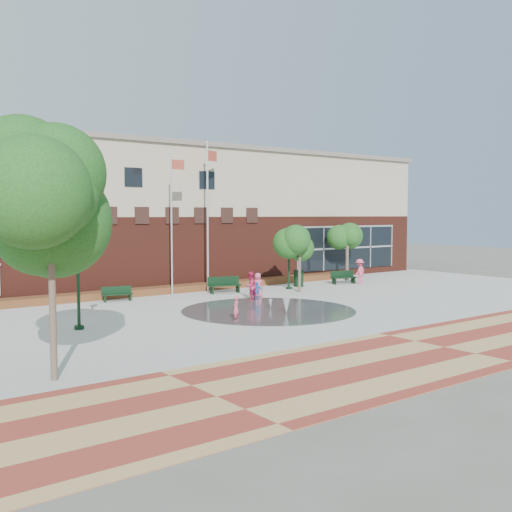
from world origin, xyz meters
TOP-DOWN VIEW (x-y plane):
  - ground at (0.00, 0.00)m, footprint 120.00×120.00m
  - plaza_concrete at (0.00, 4.00)m, footprint 46.00×18.00m
  - paver_band at (0.00, -7.00)m, footprint 46.00×6.00m
  - splash_pad at (0.00, 3.00)m, footprint 8.40×8.40m
  - library_building at (0.00, 17.48)m, footprint 44.40×10.40m
  - flower_bed at (0.00, 11.60)m, footprint 26.00×1.20m
  - flagpole_left at (-1.38, 9.96)m, footprint 0.96×0.16m
  - flagpole_right at (1.51, 10.79)m, footprint 1.03×0.52m
  - lamp_left at (-9.06, 3.82)m, footprint 0.43×0.43m
  - lamp_right at (6.10, 8.73)m, footprint 0.38×0.38m
  - bench_left at (-4.61, 10.19)m, footprint 1.67×0.77m
  - bench_mid at (1.81, 9.49)m, footprint 2.04×0.95m
  - bench_right at (10.83, 8.69)m, footprint 1.83×0.88m
  - trash_can at (7.43, 9.35)m, footprint 0.66×0.66m
  - tree_big_left at (-12.31, -2.99)m, footprint 4.49×4.49m
  - tree_mid at (5.68, 7.25)m, footprint 2.52×2.52m
  - tree_small_right at (12.87, 10.38)m, footprint 2.47×2.47m
  - water_jet_a at (0.07, 1.72)m, footprint 0.36×0.36m
  - water_jet_b at (0.47, 3.44)m, footprint 0.20×0.20m
  - child_splash at (-2.99, 1.46)m, footprint 0.50×0.45m
  - adult_red at (1.28, 6.22)m, footprint 0.90×0.79m
  - adult_pink at (2.35, 6.96)m, footprint 0.81×0.69m
  - child_blue at (1.56, 5.98)m, footprint 0.65×0.52m
  - person_bench at (11.59, 7.96)m, footprint 1.22×0.90m

SIDE VIEW (x-z plane):
  - ground at x=0.00m, z-range 0.00..0.00m
  - flower_bed at x=0.00m, z-range -0.20..0.20m
  - water_jet_a at x=0.07m, z-range -0.35..0.35m
  - water_jet_b at x=0.47m, z-range -0.22..0.22m
  - plaza_concrete at x=0.00m, z-range 0.00..0.01m
  - paver_band at x=0.00m, z-range 0.00..0.01m
  - splash_pad at x=0.00m, z-range 0.00..0.01m
  - bench_left at x=-4.61m, z-range -0.14..0.67m
  - bench_right at x=10.83m, z-range -0.16..0.73m
  - bench_mid at x=1.81m, z-range -0.18..0.81m
  - child_blue at x=1.56m, z-range 0.00..1.03m
  - trash_can at x=7.43m, z-range 0.01..1.09m
  - child_splash at x=-2.99m, z-range 0.00..1.14m
  - adult_pink at x=2.35m, z-range 0.00..1.39m
  - adult_red at x=1.28m, z-range 0.00..1.58m
  - person_bench at x=11.59m, z-range 0.00..1.69m
  - lamp_right at x=6.10m, z-range 0.44..4.08m
  - lamp_left at x=-9.06m, z-range 0.49..4.55m
  - tree_small_right at x=12.87m, z-range 0.97..5.20m
  - tree_mid at x=5.68m, z-range 0.97..5.23m
  - flagpole_left at x=-1.38m, z-range 0.46..8.60m
  - library_building at x=0.00m, z-range 0.04..9.24m
  - flagpole_right at x=1.51m, z-range 0.53..9.51m
  - tree_big_left at x=-12.31m, z-range 1.54..8.73m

